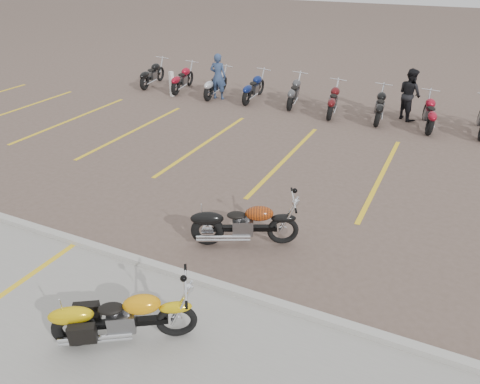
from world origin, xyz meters
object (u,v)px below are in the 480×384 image
Objects in this scene: person_a at (218,76)px; person_b at (410,94)px; flame_cruiser at (242,225)px; bollard at (172,84)px; yellow_cruiser at (121,318)px.

person_b is (7.21, 0.65, -0.01)m from person_a.
bollard reaches higher than flame_cruiser.
flame_cruiser is 10.59m from person_a.
person_b reaches higher than bollard.
person_a is at bearing 94.54° from flame_cruiser.
bollard is at bearing 7.35° from person_a.
bollard reaches higher than yellow_cruiser.
person_b is at bearing 178.00° from person_a.
yellow_cruiser is 0.94× the size of flame_cruiser.
person_b reaches higher than yellow_cruiser.
flame_cruiser is at bearing 48.83° from yellow_cruiser.
flame_cruiser is 1.13× the size of person_b.
person_b is 1.78× the size of bollard.
person_a reaches higher than flame_cruiser.
yellow_cruiser is 3.22m from flame_cruiser.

